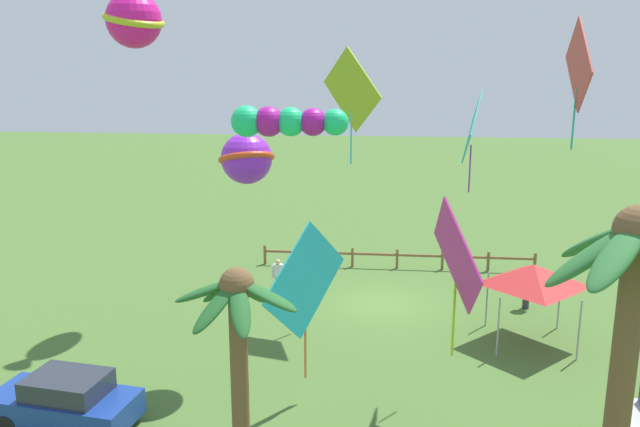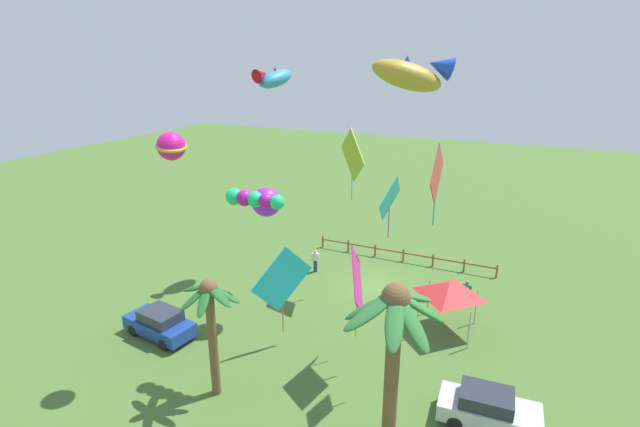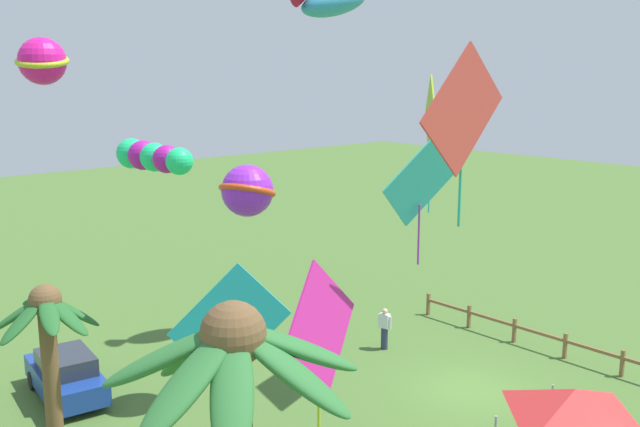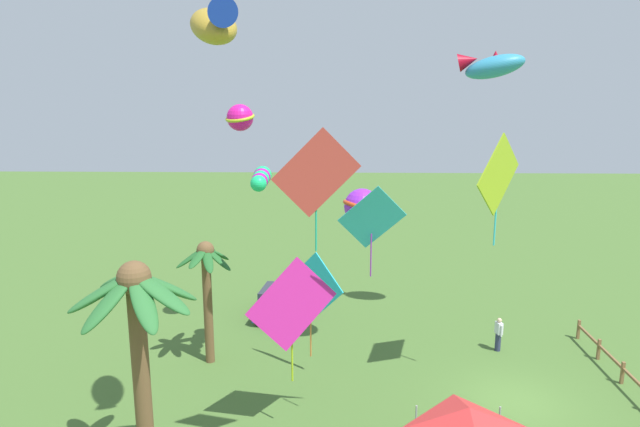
{
  "view_description": "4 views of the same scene",
  "coord_description": "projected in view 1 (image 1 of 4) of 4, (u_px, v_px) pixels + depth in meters",
  "views": [
    {
      "loc": [
        -0.06,
        25.07,
        9.69
      ],
      "look_at": [
        1.79,
        7.19,
        5.44
      ],
      "focal_mm": 36.59,
      "sensor_mm": 36.0,
      "label": 1
    },
    {
      "loc": [
        -8.33,
        26.13,
        13.97
      ],
      "look_at": [
        0.52,
        7.0,
        7.0
      ],
      "focal_mm": 26.5,
      "sensor_mm": 36.0,
      "label": 2
    },
    {
      "loc": [
        -12.82,
        18.18,
        10.26
      ],
      "look_at": [
        0.06,
        6.58,
        6.79
      ],
      "focal_mm": 40.0,
      "sensor_mm": 36.0,
      "label": 3
    },
    {
      "loc": [
        -19.97,
        7.04,
        11.82
      ],
      "look_at": [
        1.6,
        7.54,
        7.02
      ],
      "focal_mm": 31.95,
      "sensor_mm": 36.0,
      "label": 4
    }
  ],
  "objects": [
    {
      "name": "festival_tent",
      "position": [
        533.0,
        275.0,
        22.41
      ],
      "size": [
        2.86,
        2.86,
        2.85
      ],
      "color": "#9E9EA3",
      "rests_on": "ground"
    },
    {
      "name": "kite_ball_6",
      "position": [
        134.0,
        20.0,
        13.81
      ],
      "size": [
        1.79,
        1.79,
        1.18
      ],
      "color": "#EB1790"
    },
    {
      "name": "kite_ball_0",
      "position": [
        247.0,
        158.0,
        19.76
      ],
      "size": [
        2.27,
        2.26,
        1.56
      ],
      "color": "purple"
    },
    {
      "name": "rail_fence",
      "position": [
        397.0,
        257.0,
        30.92
      ],
      "size": [
        12.86,
        0.12,
        0.95
      ],
      "color": "brown",
      "rests_on": "ground"
    },
    {
      "name": "kite_diamond_1",
      "position": [
        305.0,
        283.0,
        18.19
      ],
      "size": [
        2.0,
        2.69,
        4.61
      ],
      "color": "#24BFD8"
    },
    {
      "name": "palm_tree_0",
      "position": [
        239.0,
        336.0,
        13.86
      ],
      "size": [
        2.8,
        2.49,
        5.48
      ],
      "color": "brown",
      "rests_on": "ground"
    },
    {
      "name": "kite_diamond_9",
      "position": [
        472.0,
        128.0,
        18.83
      ],
      "size": [
        0.55,
        2.16,
        3.0
      ],
      "color": "#2EB3B2"
    },
    {
      "name": "kite_diamond_2",
      "position": [
        579.0,
        66.0,
        16.56
      ],
      "size": [
        0.11,
        2.43,
        3.4
      ],
      "color": "#C53E34"
    },
    {
      "name": "spectator_0",
      "position": [
        278.0,
        277.0,
        27.28
      ],
      "size": [
        0.54,
        0.31,
        1.59
      ],
      "color": "#2D3351",
      "rests_on": "ground"
    },
    {
      "name": "parked_car_1",
      "position": [
        65.0,
        401.0,
        17.51
      ],
      "size": [
        4.1,
        2.23,
        1.51
      ],
      "color": "navy",
      "rests_on": "ground"
    },
    {
      "name": "ground_plane",
      "position": [
        382.0,
        304.0,
        26.5
      ],
      "size": [
        120.0,
        120.0,
        0.0
      ],
      "primitive_type": "plane",
      "color": "#476B2D"
    },
    {
      "name": "kite_diamond_7",
      "position": [
        457.0,
        258.0,
        17.09
      ],
      "size": [
        1.01,
        3.05,
        4.4
      ],
      "color": "#CF2391"
    },
    {
      "name": "kite_diamond_5",
      "position": [
        352.0,
        91.0,
        23.84
      ],
      "size": [
        2.27,
        2.16,
        4.29
      ],
      "color": "#95B91F"
    },
    {
      "name": "kite_tube_3",
      "position": [
        285.0,
        122.0,
        15.24
      ],
      "size": [
        2.77,
        0.78,
        0.74
      ],
      "color": "#1CD779"
    },
    {
      "name": "spectator_1",
      "position": [
        527.0,
        289.0,
        25.87
      ],
      "size": [
        0.54,
        0.31,
        1.59
      ],
      "color": "#38383D",
      "rests_on": "ground"
    },
    {
      "name": "palm_tree_1",
      "position": [
        632.0,
        298.0,
        12.56
      ],
      "size": [
        3.46,
        3.82,
        7.06
      ],
      "color": "brown",
      "rests_on": "ground"
    }
  ]
}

